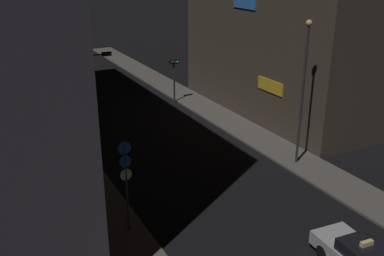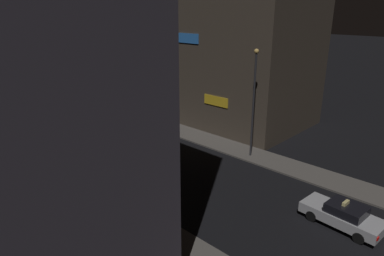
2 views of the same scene
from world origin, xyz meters
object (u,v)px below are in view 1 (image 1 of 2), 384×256
traffic_light_left_kerb (70,94)px  traffic_light_right_kerb (174,72)px  sign_pole_left (126,178)px  traffic_light_overhead (81,69)px  street_lamp_near_block (303,84)px

traffic_light_left_kerb → traffic_light_right_kerb: (9.49, 1.90, 0.22)m
traffic_light_right_kerb → sign_pole_left: sign_pole_left is taller
traffic_light_overhead → traffic_light_left_kerb: (-1.78, -3.35, -0.99)m
sign_pole_left → traffic_light_right_kerb: bearing=58.2°
sign_pole_left → street_lamp_near_block: street_lamp_near_block is taller
street_lamp_near_block → traffic_light_left_kerb: bearing=129.8°
traffic_light_overhead → traffic_light_right_kerb: 7.89m
traffic_light_overhead → traffic_light_left_kerb: size_ratio=1.36×
traffic_light_right_kerb → sign_pole_left: (-10.51, -16.98, 0.03)m
traffic_light_left_kerb → sign_pole_left: bearing=-93.9°
sign_pole_left → street_lamp_near_block: size_ratio=0.51×
traffic_light_left_kerb → sign_pole_left: size_ratio=0.81×
sign_pole_left → street_lamp_near_block: bearing=10.3°
traffic_light_overhead → traffic_light_left_kerb: bearing=-117.9°
traffic_light_overhead → sign_pole_left: 18.66m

